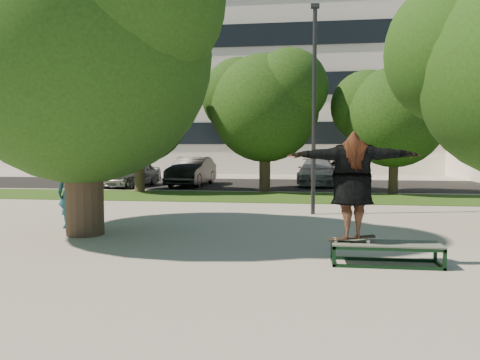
# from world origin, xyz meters

# --- Properties ---
(ground) EXTENTS (120.00, 120.00, 0.00)m
(ground) POSITION_xyz_m (0.00, 0.00, 0.00)
(ground) COLOR #A09993
(ground) RESTS_ON ground
(grass_strip) EXTENTS (30.00, 4.00, 0.02)m
(grass_strip) POSITION_xyz_m (1.00, 9.50, 0.01)
(grass_strip) COLOR #1E4814
(grass_strip) RESTS_ON ground
(asphalt_strip) EXTENTS (40.00, 8.00, 0.01)m
(asphalt_strip) POSITION_xyz_m (0.00, 16.00, 0.01)
(asphalt_strip) COLOR black
(asphalt_strip) RESTS_ON ground
(tree_left) EXTENTS (6.96, 5.95, 7.12)m
(tree_left) POSITION_xyz_m (-4.29, 1.09, 4.42)
(tree_left) COLOR #38281E
(tree_left) RESTS_ON ground
(bg_tree_left) EXTENTS (5.28, 4.51, 5.77)m
(bg_tree_left) POSITION_xyz_m (-6.57, 11.07, 3.73)
(bg_tree_left) COLOR #38281E
(bg_tree_left) RESTS_ON ground
(bg_tree_mid) EXTENTS (5.76, 4.92, 6.24)m
(bg_tree_mid) POSITION_xyz_m (-1.08, 12.08, 4.02)
(bg_tree_mid) COLOR #38281E
(bg_tree_mid) RESTS_ON ground
(bg_tree_right) EXTENTS (5.04, 4.31, 5.43)m
(bg_tree_right) POSITION_xyz_m (4.43, 11.57, 3.49)
(bg_tree_right) COLOR #38281E
(bg_tree_right) RESTS_ON ground
(lamppost) EXTENTS (0.25, 0.15, 6.11)m
(lamppost) POSITION_xyz_m (1.00, 5.00, 3.15)
(lamppost) COLOR #2D2D30
(lamppost) RESTS_ON ground
(office_building) EXTENTS (30.00, 14.12, 16.00)m
(office_building) POSITION_xyz_m (-2.00, 31.98, 8.00)
(office_building) COLOR beige
(office_building) RESTS_ON ground
(grind_box) EXTENTS (1.80, 0.60, 0.38)m
(grind_box) POSITION_xyz_m (2.09, -0.90, 0.19)
(grind_box) COLOR black
(grind_box) RESTS_ON ground
(skater_rig) EXTENTS (2.26, 0.78, 1.88)m
(skater_rig) POSITION_xyz_m (1.52, -0.90, 1.35)
(skater_rig) COLOR white
(skater_rig) RESTS_ON grind_box
(bystander) EXTENTS (0.70, 0.51, 1.77)m
(bystander) POSITION_xyz_m (-4.94, 1.81, 0.88)
(bystander) COLOR #194E5F
(bystander) RESTS_ON ground
(car_silver_a) EXTENTS (2.30, 4.10, 1.32)m
(car_silver_a) POSITION_xyz_m (-7.86, 13.66, 0.66)
(car_silver_a) COLOR #B1B0B5
(car_silver_a) RESTS_ON asphalt_strip
(car_dark) EXTENTS (1.79, 4.56, 1.48)m
(car_dark) POSITION_xyz_m (-5.00, 14.61, 0.74)
(car_dark) COLOR black
(car_dark) RESTS_ON asphalt_strip
(car_grey) EXTENTS (2.87, 5.40, 1.45)m
(car_grey) POSITION_xyz_m (2.04, 16.50, 0.72)
(car_grey) COLOR #515156
(car_grey) RESTS_ON asphalt_strip
(car_silver_b) EXTENTS (2.13, 4.86, 1.39)m
(car_silver_b) POSITION_xyz_m (1.43, 15.74, 0.70)
(car_silver_b) COLOR #A2A2A7
(car_silver_b) RESTS_ON asphalt_strip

